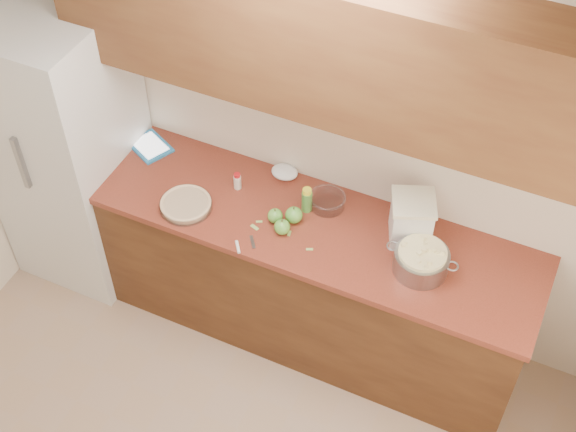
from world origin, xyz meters
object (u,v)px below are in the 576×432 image
at_px(pie, 186,205).
at_px(flour_canister, 411,219).
at_px(colander, 421,261).
at_px(tablet, 150,146).

height_order(pie, flour_canister, flour_canister).
height_order(colander, tablet, colander).
bearing_deg(pie, flour_canister, 14.78).
bearing_deg(colander, flour_canister, 123.72).
bearing_deg(flour_canister, pie, -165.22).
bearing_deg(colander, pie, -174.56).
xyz_separation_m(pie, flour_canister, (1.15, 0.30, 0.11)).
height_order(colander, flour_canister, flour_canister).
xyz_separation_m(colander, tablet, (-1.70, 0.21, -0.06)).
height_order(pie, tablet, pie).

